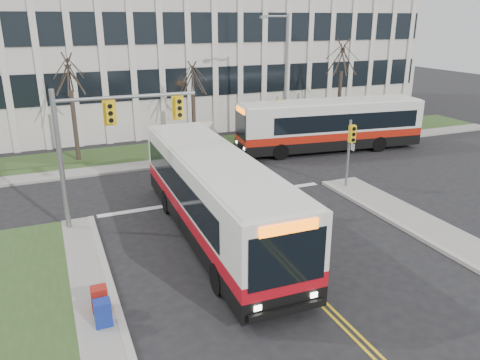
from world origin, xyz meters
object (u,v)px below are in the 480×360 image
object	(u,v)px
newspaper_box_blue	(103,315)
newspaper_box_red	(100,301)
bus_main	(215,198)
directory_sign	(204,134)
streetlight	(284,74)
bus_cross	(330,126)

from	to	relation	value
newspaper_box_blue	newspaper_box_red	bearing A→B (deg)	90.20
bus_main	directory_sign	bearing A→B (deg)	74.49
streetlight	newspaper_box_blue	distance (m)	22.90
bus_main	newspaper_box_blue	world-z (taller)	bus_main
bus_cross	bus_main	bearing A→B (deg)	-43.79
newspaper_box_red	bus_main	bearing A→B (deg)	37.45
streetlight	directory_sign	size ratio (longest dim) A/B	4.60
bus_cross	directory_sign	bearing A→B (deg)	-106.61
directory_sign	newspaper_box_red	size ratio (longest dim) A/B	2.11
streetlight	newspaper_box_blue	size ratio (longest dim) A/B	9.68
directory_sign	bus_main	size ratio (longest dim) A/B	0.15
newspaper_box_blue	streetlight	bearing A→B (deg)	48.76
streetlight	bus_cross	xyz separation A→B (m)	(2.55, -2.20, -3.47)
bus_cross	newspaper_box_blue	xyz separation A→B (m)	(-17.38, -14.60, -1.25)
bus_main	newspaper_box_red	world-z (taller)	bus_main
bus_cross	newspaper_box_red	size ratio (longest dim) A/B	13.64
newspaper_box_red	streetlight	bearing A→B (deg)	48.45
streetlight	bus_cross	size ratio (longest dim) A/B	0.71
streetlight	bus_cross	distance (m)	4.83
bus_cross	newspaper_box_red	world-z (taller)	bus_cross
directory_sign	newspaper_box_blue	bearing A→B (deg)	-117.20
streetlight	newspaper_box_red	distance (m)	22.31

